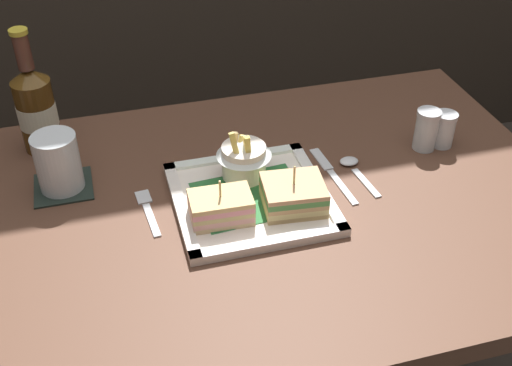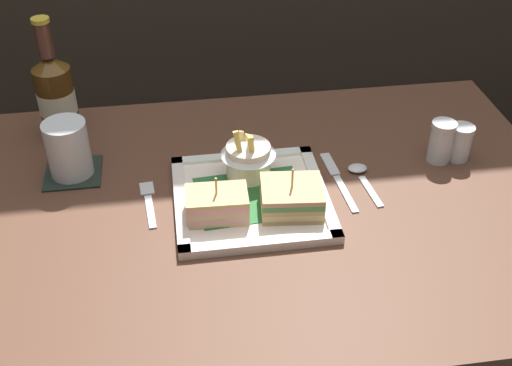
{
  "view_description": "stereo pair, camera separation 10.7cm",
  "coord_description": "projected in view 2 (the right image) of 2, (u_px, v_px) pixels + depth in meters",
  "views": [
    {
      "loc": [
        -0.24,
        -0.82,
        1.43
      ],
      "look_at": [
        -0.01,
        0.0,
        0.8
      ],
      "focal_mm": 44.89,
      "sensor_mm": 36.0,
      "label": 1
    },
    {
      "loc": [
        -0.13,
        -0.84,
        1.43
      ],
      "look_at": [
        -0.01,
        0.0,
        0.8
      ],
      "focal_mm": 44.89,
      "sensor_mm": 36.0,
      "label": 2
    }
  ],
  "objects": [
    {
      "name": "water_glass",
      "position": [
        69.0,
        152.0,
        1.13
      ],
      "size": [
        0.08,
        0.08,
        0.1
      ],
      "color": "silver",
      "rests_on": "dining_table"
    },
    {
      "name": "spoon",
      "position": [
        361.0,
        173.0,
        1.15
      ],
      "size": [
        0.04,
        0.12,
        0.01
      ],
      "color": "silver",
      "rests_on": "dining_table"
    },
    {
      "name": "fries_cup",
      "position": [
        248.0,
        155.0,
        1.11
      ],
      "size": [
        0.1,
        0.1,
        0.1
      ],
      "color": "silver",
      "rests_on": "square_plate"
    },
    {
      "name": "sandwich_half_right",
      "position": [
        292.0,
        198.0,
        1.05
      ],
      "size": [
        0.11,
        0.1,
        0.08
      ],
      "color": "tan",
      "rests_on": "square_plate"
    },
    {
      "name": "fork",
      "position": [
        149.0,
        200.0,
        1.09
      ],
      "size": [
        0.03,
        0.12,
        0.0
      ],
      "color": "silver",
      "rests_on": "dining_table"
    },
    {
      "name": "square_plate",
      "position": [
        251.0,
        198.0,
        1.09
      ],
      "size": [
        0.26,
        0.26,
        0.02
      ],
      "color": "white",
      "rests_on": "dining_table"
    },
    {
      "name": "sandwich_half_left",
      "position": [
        217.0,
        204.0,
        1.03
      ],
      "size": [
        0.1,
        0.07,
        0.08
      ],
      "color": "tan",
      "rests_on": "square_plate"
    },
    {
      "name": "drink_coaster",
      "position": [
        73.0,
        173.0,
        1.16
      ],
      "size": [
        0.1,
        0.1,
        0.0
      ],
      "primitive_type": "cube",
      "color": "#1E2923",
      "rests_on": "dining_table"
    },
    {
      "name": "pepper_shaker",
      "position": [
        460.0,
        145.0,
        1.18
      ],
      "size": [
        0.04,
        0.04,
        0.07
      ],
      "color": "silver",
      "rests_on": "dining_table"
    },
    {
      "name": "knife",
      "position": [
        337.0,
        178.0,
        1.15
      ],
      "size": [
        0.03,
        0.18,
        0.0
      ],
      "color": "silver",
      "rests_on": "dining_table"
    },
    {
      "name": "beer_bottle",
      "position": [
        56.0,
        94.0,
        1.21
      ],
      "size": [
        0.07,
        0.07,
        0.24
      ],
      "color": "#4D2F0F",
      "rests_on": "dining_table"
    },
    {
      "name": "salt_shaker",
      "position": [
        441.0,
        144.0,
        1.17
      ],
      "size": [
        0.05,
        0.05,
        0.08
      ],
      "color": "silver",
      "rests_on": "dining_table"
    },
    {
      "name": "dining_table",
      "position": [
        260.0,
        276.0,
        1.2
      ],
      "size": [
        1.08,
        0.74,
        0.76
      ],
      "color": "brown",
      "rests_on": "ground_plane"
    }
  ]
}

